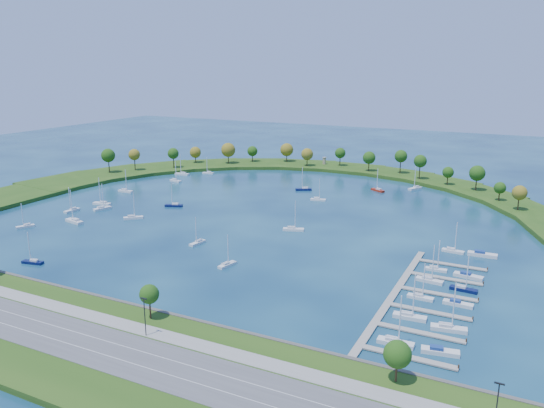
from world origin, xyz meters
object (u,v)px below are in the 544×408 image
at_px(moored_boat_11, 293,229).
at_px(moored_boat_19, 174,205).
at_px(moored_boat_7, 175,180).
at_px(moored_boat_14, 72,210).
at_px(moored_boat_2, 74,221).
at_px(moored_boat_12, 126,190).
at_px(docked_boat_8, 436,268).
at_px(docked_boat_7, 463,288).
at_px(moored_boat_4, 318,199).
at_px(moored_boat_8, 25,225).
at_px(docked_boat_3, 449,327).
at_px(moored_boat_5, 182,173).
at_px(moored_boat_9, 102,208).
at_px(docked_boat_2, 409,315).
at_px(docked_boat_4, 420,296).
at_px(docked_boat_5, 458,303).
at_px(moored_boat_0, 208,172).
at_px(moored_boat_16, 415,188).
at_px(moored_boat_17, 378,190).
at_px(moored_boat_13, 304,189).
at_px(docked_boat_10, 453,250).
at_px(moored_boat_10, 133,217).
at_px(docked_boat_0, 395,341).
at_px(dock_system, 418,299).
at_px(moored_boat_18, 198,242).
at_px(harbor_tower, 324,161).
at_px(moored_boat_3, 227,264).
at_px(docked_boat_11, 482,254).
at_px(docked_boat_1, 440,351).
at_px(docked_boat_6, 429,279).
at_px(moored_boat_6, 33,261).
at_px(moored_boat_1, 102,203).

bearing_deg(moored_boat_11, moored_boat_19, 152.90).
height_order(moored_boat_7, moored_boat_14, moored_boat_7).
xyz_separation_m(moored_boat_2, moored_boat_12, (-18.76, 53.78, -0.07)).
bearing_deg(docked_boat_8, docked_boat_7, -54.20).
distance_m(moored_boat_4, moored_boat_8, 134.18).
distance_m(docked_boat_3, docked_boat_8, 42.09).
relative_size(moored_boat_4, docked_boat_8, 1.05).
relative_size(moored_boat_5, moored_boat_9, 1.06).
distance_m(docked_boat_2, docked_boat_4, 13.98).
xyz_separation_m(moored_boat_2, docked_boat_4, (149.45, -11.86, -0.10)).
relative_size(moored_boat_5, docked_boat_5, 1.57).
distance_m(moored_boat_14, docked_boat_2, 168.73).
bearing_deg(moored_boat_19, moored_boat_4, -165.96).
bearing_deg(moored_boat_2, moored_boat_14, -29.14).
bearing_deg(moored_boat_0, moored_boat_16, 177.17).
bearing_deg(docked_boat_3, moored_boat_17, 102.86).
xyz_separation_m(moored_boat_11, moored_boat_13, (-24.55, 68.09, 0.00)).
xyz_separation_m(moored_boat_4, docked_boat_10, (72.06, -48.84, 0.01)).
relative_size(moored_boat_2, moored_boat_9, 1.17).
height_order(moored_boat_10, docked_boat_0, docked_boat_0).
distance_m(moored_boat_5, docked_boat_8, 191.28).
xyz_separation_m(moored_boat_19, docked_boat_7, (137.70, -41.22, -0.01)).
xyz_separation_m(moored_boat_5, moored_boat_13, (83.03, -4.54, -0.01)).
distance_m(dock_system, moored_boat_18, 86.78).
bearing_deg(harbor_tower, moored_boat_3, -79.12).
height_order(moored_boat_13, docked_boat_10, moored_boat_13).
distance_m(moored_boat_2, docked_boat_8, 150.00).
relative_size(moored_boat_17, docked_boat_5, 1.48).
distance_m(moored_boat_16, docked_boat_11, 104.34).
distance_m(harbor_tower, docked_boat_1, 234.83).
bearing_deg(moored_boat_10, moored_boat_12, 92.94).
relative_size(moored_boat_10, docked_boat_2, 0.95).
bearing_deg(docked_boat_6, docked_boat_5, -46.97).
bearing_deg(docked_boat_4, moored_boat_10, 170.06).
bearing_deg(moored_boat_9, docked_boat_5, -81.57).
bearing_deg(moored_boat_2, moored_boat_8, 59.01).
bearing_deg(moored_boat_4, docked_boat_3, -67.19).
relative_size(moored_boat_19, docked_boat_6, 0.99).
relative_size(moored_boat_14, docked_boat_7, 0.98).
xyz_separation_m(moored_boat_5, moored_boat_17, (119.45, 11.35, -0.02)).
distance_m(harbor_tower, docked_boat_10, 167.49).
xyz_separation_m(moored_boat_0, docked_boat_2, (155.53, -140.28, 0.07)).
bearing_deg(moored_boat_4, moored_boat_2, -147.11).
bearing_deg(docked_boat_4, moored_boat_6, -164.30).
bearing_deg(docked_boat_11, moored_boat_16, 111.63).
xyz_separation_m(moored_boat_5, docked_boat_2, (167.87, -130.19, -0.00)).
relative_size(docked_boat_2, docked_boat_11, 1.29).
distance_m(moored_boat_1, docked_boat_6, 162.41).
height_order(moored_boat_7, moored_boat_11, moored_boat_11).
distance_m(moored_boat_6, moored_boat_14, 67.60).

